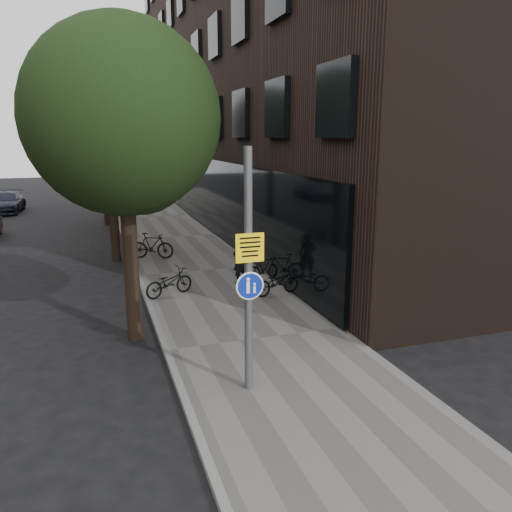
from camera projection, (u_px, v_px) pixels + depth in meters
name	position (u px, v px, depth m)	size (l,w,h in m)	color
ground	(306.00, 415.00, 8.99)	(120.00, 120.00, 0.00)	black
sidewalk	(201.00, 272.00, 18.28)	(4.50, 60.00, 0.12)	#63605C
curb_edge	(139.00, 277.00, 17.59)	(0.15, 60.00, 0.13)	slate
building_right_dark_brick	(290.00, 66.00, 29.80)	(12.00, 40.00, 18.00)	black
street_tree_near	(126.00, 126.00, 11.31)	(4.40, 4.40, 7.50)	black
street_tree_mid	(110.00, 131.00, 19.16)	(5.00, 5.00, 7.80)	black
street_tree_far	(103.00, 132.00, 27.47)	(5.00, 5.00, 7.80)	black
signpost	(248.00, 273.00, 9.16)	(0.53, 0.15, 4.60)	#595B5E
pedestrian	(240.00, 260.00, 16.43)	(0.58, 0.38, 1.58)	black
parked_bike_facade_near	(277.00, 282.00, 15.35)	(0.54, 1.55, 0.81)	black
parked_bike_facade_far	(264.00, 268.00, 16.88)	(0.42, 1.47, 0.89)	black
parked_bike_curb_near	(169.00, 282.00, 15.25)	(0.56, 1.62, 0.85)	black
parked_bike_curb_far	(152.00, 246.00, 19.91)	(0.49, 1.73, 1.04)	black
parked_car_far	(6.00, 202.00, 32.94)	(1.86, 4.59, 1.33)	#1D2234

